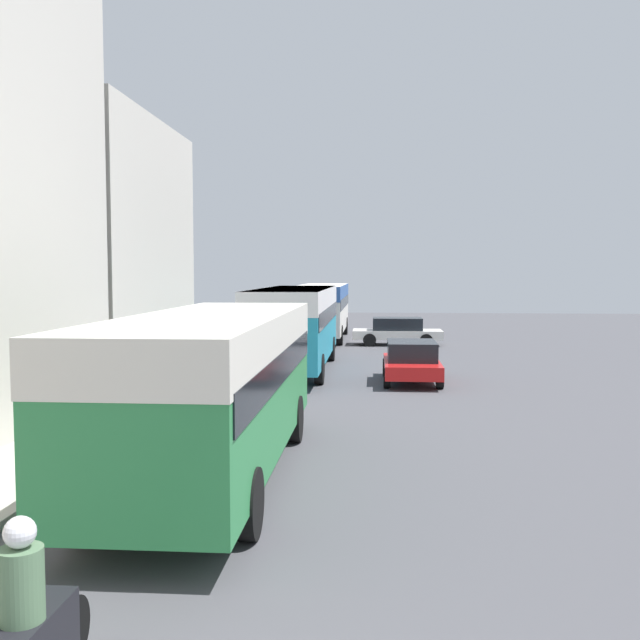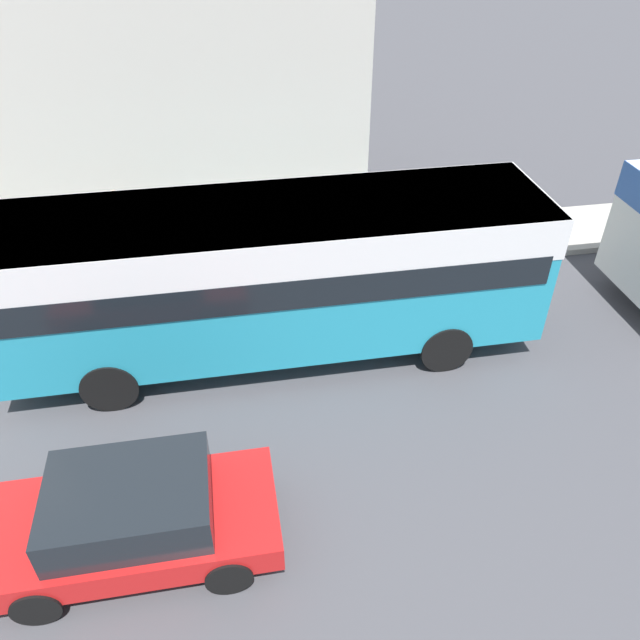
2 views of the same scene
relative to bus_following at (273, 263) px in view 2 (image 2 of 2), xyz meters
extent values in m
cube|color=beige|center=(-7.77, -1.71, 2.47)|extent=(6.50, 9.16, 8.92)
cube|color=teal|center=(0.00, 0.00, -0.21)|extent=(2.47, 9.91, 2.56)
cube|color=white|center=(0.00, 0.00, 0.69)|extent=(2.50, 9.96, 0.77)
cube|color=black|center=(0.00, 0.00, 0.11)|extent=(2.52, 9.51, 0.56)
cylinder|color=black|center=(-1.14, 3.07, -1.49)|extent=(0.28, 1.00, 1.00)
cylinder|color=black|center=(1.14, 3.07, -1.49)|extent=(0.28, 1.00, 1.00)
cylinder|color=black|center=(-1.14, -3.07, -1.49)|extent=(0.28, 1.00, 1.00)
cylinder|color=black|center=(1.14, -3.07, -1.49)|extent=(0.28, 1.00, 1.00)
cube|color=red|center=(4.15, -2.44, -1.45)|extent=(1.79, 3.92, 0.44)
cube|color=black|center=(4.15, -2.44, -0.93)|extent=(1.58, 2.15, 0.62)
cylinder|color=black|center=(3.33, -1.23, -1.67)|extent=(0.22, 0.64, 0.64)
cylinder|color=black|center=(4.98, -1.23, -1.67)|extent=(0.22, 0.64, 0.64)
cylinder|color=black|center=(3.33, -3.66, -1.67)|extent=(0.22, 0.64, 0.64)
cylinder|color=black|center=(4.98, -3.66, -1.67)|extent=(0.22, 0.64, 0.64)
cylinder|color=#232838|center=(-2.90, -5.63, -1.40)|extent=(0.34, 0.34, 0.88)
cylinder|color=#232838|center=(-3.65, -3.16, -1.40)|extent=(0.27, 0.27, 0.88)
cylinder|color=black|center=(-3.65, -3.16, -0.59)|extent=(0.34, 0.34, 0.73)
sphere|color=tan|center=(-3.65, -3.16, -0.11)|extent=(0.24, 0.24, 0.24)
camera|label=1|loc=(2.94, -26.05, 1.69)|focal=40.00mm
camera|label=2|loc=(9.71, -0.83, 5.98)|focal=35.00mm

